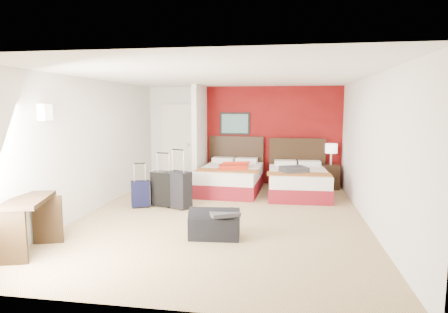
% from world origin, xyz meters
% --- Properties ---
extents(ground, '(6.50, 6.50, 0.00)m').
position_xyz_m(ground, '(0.00, 0.00, 0.00)').
color(ground, tan).
rests_on(ground, ground).
extents(room_walls, '(5.02, 6.52, 2.50)m').
position_xyz_m(room_walls, '(-1.40, 1.42, 1.26)').
color(room_walls, silver).
rests_on(room_walls, ground).
extents(red_accent_panel, '(3.50, 0.04, 2.50)m').
position_xyz_m(red_accent_panel, '(0.75, 3.23, 1.25)').
color(red_accent_panel, maroon).
rests_on(red_accent_panel, ground).
extents(partition_wall, '(0.12, 1.20, 2.50)m').
position_xyz_m(partition_wall, '(-1.00, 2.61, 1.25)').
color(partition_wall, silver).
rests_on(partition_wall, ground).
extents(entry_door, '(0.82, 0.06, 2.05)m').
position_xyz_m(entry_door, '(-1.75, 3.20, 1.02)').
color(entry_door, silver).
rests_on(entry_door, ground).
extents(bed_left, '(1.44, 1.99, 0.58)m').
position_xyz_m(bed_left, '(-0.16, 2.14, 0.29)').
color(bed_left, white).
rests_on(bed_left, ground).
extents(bed_right, '(1.38, 1.92, 0.56)m').
position_xyz_m(bed_right, '(1.39, 2.02, 0.28)').
color(bed_right, white).
rests_on(bed_right, ground).
extents(red_suitcase_open, '(0.82, 0.98, 0.11)m').
position_xyz_m(red_suitcase_open, '(-0.06, 2.04, 0.63)').
color(red_suitcase_open, red).
rests_on(red_suitcase_open, bed_left).
extents(jacket_bundle, '(0.67, 0.61, 0.13)m').
position_xyz_m(jacket_bundle, '(1.29, 1.72, 0.62)').
color(jacket_bundle, '#39393E').
rests_on(jacket_bundle, bed_right).
extents(nightstand, '(0.42, 0.42, 0.59)m').
position_xyz_m(nightstand, '(2.20, 2.86, 0.29)').
color(nightstand, black).
rests_on(nightstand, ground).
extents(table_lamp, '(0.38, 0.38, 0.51)m').
position_xyz_m(table_lamp, '(2.20, 2.86, 0.84)').
color(table_lamp, white).
rests_on(table_lamp, nightstand).
extents(suitcase_black, '(0.50, 0.38, 0.67)m').
position_xyz_m(suitcase_black, '(-1.28, 0.56, 0.33)').
color(suitcase_black, black).
rests_on(suitcase_black, ground).
extents(suitcase_charcoal, '(0.55, 0.46, 0.69)m').
position_xyz_m(suitcase_charcoal, '(-0.95, 0.48, 0.35)').
color(suitcase_charcoal, black).
rests_on(suitcase_charcoal, ground).
extents(suitcase_navy, '(0.42, 0.34, 0.50)m').
position_xyz_m(suitcase_navy, '(-1.71, 0.41, 0.25)').
color(suitcase_navy, black).
rests_on(suitcase_navy, ground).
extents(duffel_bag, '(0.79, 0.46, 0.38)m').
position_xyz_m(duffel_bag, '(0.07, -1.12, 0.19)').
color(duffel_bag, black).
rests_on(duffel_bag, ground).
extents(jacket_draped, '(0.54, 0.51, 0.06)m').
position_xyz_m(jacket_draped, '(0.22, -1.17, 0.41)').
color(jacket_draped, '#353539').
rests_on(jacket_draped, duffel_bag).
extents(desk, '(0.71, 1.01, 0.77)m').
position_xyz_m(desk, '(-2.28, -2.13, 0.38)').
color(desk, black).
rests_on(desk, ground).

